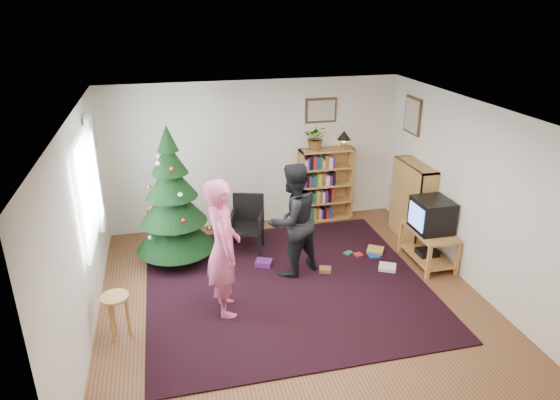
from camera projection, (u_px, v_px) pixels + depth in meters
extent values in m
plane|color=brown|center=(292.00, 296.00, 6.70)|extent=(5.00, 5.00, 0.00)
plane|color=white|center=(293.00, 112.00, 5.76)|extent=(5.00, 5.00, 0.00)
cube|color=silver|center=(255.00, 154.00, 8.48)|extent=(5.00, 0.02, 2.50)
cube|color=silver|center=(372.00, 332.00, 3.98)|extent=(5.00, 0.02, 2.50)
cube|color=silver|center=(81.00, 232.00, 5.69)|extent=(0.02, 5.00, 2.50)
cube|color=silver|center=(470.00, 194.00, 6.77)|extent=(0.02, 5.00, 2.50)
cube|color=black|center=(286.00, 284.00, 6.97)|extent=(3.80, 3.60, 0.02)
cube|color=silver|center=(87.00, 192.00, 6.14)|extent=(0.04, 1.20, 1.40)
cube|color=white|center=(96.00, 174.00, 6.78)|extent=(0.06, 0.35, 1.60)
cube|color=#4C3319|center=(321.00, 110.00, 8.44)|extent=(0.55, 0.03, 0.42)
cube|color=beige|center=(321.00, 110.00, 8.44)|extent=(0.47, 0.01, 0.34)
cube|color=#4C3319|center=(413.00, 116.00, 8.08)|extent=(0.03, 0.50, 0.60)
cube|color=beige|center=(413.00, 116.00, 8.08)|extent=(0.01, 0.42, 0.52)
cylinder|color=#3F2816|center=(177.00, 254.00, 7.58)|extent=(0.11, 0.11, 0.23)
cone|color=black|center=(175.00, 227.00, 7.41)|extent=(1.16, 1.16, 0.66)
cone|color=black|center=(173.00, 203.00, 7.26)|extent=(0.98, 0.98, 0.58)
cone|color=black|center=(171.00, 180.00, 7.13)|extent=(0.75, 0.75, 0.52)
cone|color=black|center=(169.00, 158.00, 7.00)|extent=(0.53, 0.53, 0.45)
cone|color=black|center=(167.00, 138.00, 6.89)|extent=(0.30, 0.30, 0.38)
cube|color=#BF8744|center=(326.00, 185.00, 8.83)|extent=(0.95, 0.30, 1.30)
cube|color=#BF8744|center=(327.00, 150.00, 8.59)|extent=(0.95, 0.30, 0.03)
cube|color=#BF8744|center=(412.00, 202.00, 8.08)|extent=(0.30, 0.95, 1.30)
cube|color=#BF8744|center=(416.00, 165.00, 7.84)|extent=(0.30, 0.95, 0.03)
cube|color=#BF8744|center=(430.00, 231.00, 7.36)|extent=(0.51, 0.93, 0.04)
cube|color=#BF8744|center=(429.00, 263.00, 7.03)|extent=(0.05, 0.05, 0.51)
cube|color=#BF8744|center=(457.00, 259.00, 7.12)|extent=(0.05, 0.05, 0.51)
cube|color=#BF8744|center=(401.00, 237.00, 7.80)|extent=(0.05, 0.05, 0.51)
cube|color=#BF8744|center=(427.00, 234.00, 7.90)|extent=(0.05, 0.05, 0.51)
cube|color=#BF8744|center=(427.00, 255.00, 7.51)|extent=(0.47, 0.89, 0.03)
cube|color=black|center=(427.00, 252.00, 7.49)|extent=(0.30, 0.25, 0.08)
cube|color=black|center=(432.00, 215.00, 7.26)|extent=(0.49, 0.54, 0.48)
cube|color=#5981F1|center=(416.00, 217.00, 7.21)|extent=(0.01, 0.42, 0.34)
cube|color=black|center=(247.00, 228.00, 7.75)|extent=(0.61, 0.61, 0.05)
cube|color=black|center=(244.00, 208.00, 7.86)|extent=(0.48, 0.19, 0.49)
cube|color=black|center=(236.00, 247.00, 7.59)|extent=(0.06, 0.06, 0.40)
cube|color=black|center=(263.00, 244.00, 7.68)|extent=(0.06, 0.06, 0.40)
cube|color=black|center=(232.00, 235.00, 7.98)|extent=(0.06, 0.06, 0.40)
cube|color=black|center=(258.00, 232.00, 8.07)|extent=(0.06, 0.06, 0.40)
cylinder|color=#BF8744|center=(114.00, 297.00, 5.73)|extent=(0.33, 0.33, 0.04)
cylinder|color=#BF8744|center=(128.00, 316.00, 5.86)|extent=(0.04, 0.04, 0.51)
cylinder|color=#BF8744|center=(113.00, 313.00, 5.92)|extent=(0.04, 0.04, 0.51)
cylinder|color=#BF8744|center=(111.00, 323.00, 5.73)|extent=(0.04, 0.04, 0.51)
imported|color=#C44E7B|center=(223.00, 248.00, 6.07)|extent=(0.46, 0.67, 1.79)
imported|color=black|center=(292.00, 220.00, 6.98)|extent=(1.00, 0.91, 1.67)
imported|color=gray|center=(316.00, 138.00, 8.46)|extent=(0.49, 0.46, 0.44)
cylinder|color=#A57F33|center=(344.00, 145.00, 8.63)|extent=(0.10, 0.10, 0.10)
sphere|color=#FFD88C|center=(344.00, 139.00, 8.59)|extent=(0.10, 0.10, 0.10)
cone|color=black|center=(344.00, 135.00, 8.56)|extent=(0.23, 0.23, 0.15)
cube|color=#A51E19|center=(358.00, 254.00, 7.72)|extent=(0.20, 0.20, 0.08)
cube|color=navy|center=(374.00, 255.00, 7.69)|extent=(0.20, 0.20, 0.08)
cube|color=#1E592D|center=(348.00, 253.00, 7.76)|extent=(0.20, 0.20, 0.08)
cube|color=gold|center=(375.00, 250.00, 7.84)|extent=(0.20, 0.20, 0.08)
cube|color=brown|center=(325.00, 270.00, 7.27)|extent=(0.20, 0.20, 0.08)
cube|color=beige|center=(387.00, 267.00, 7.34)|extent=(0.20, 0.20, 0.08)
cube|color=#4C1959|center=(264.00, 264.00, 7.44)|extent=(0.20, 0.20, 0.08)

